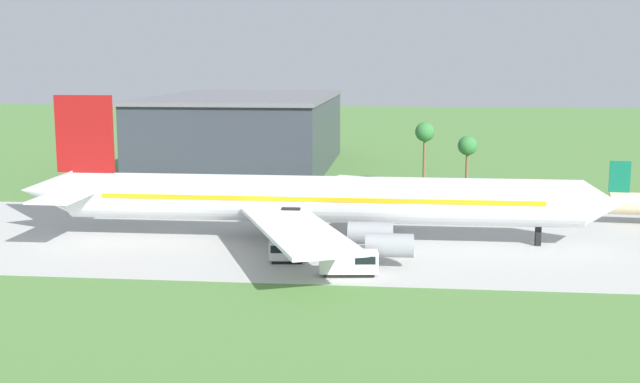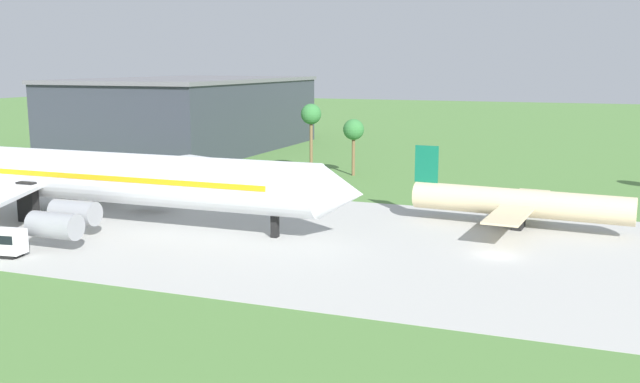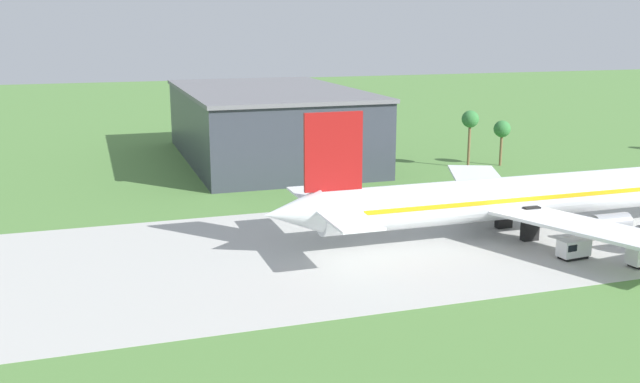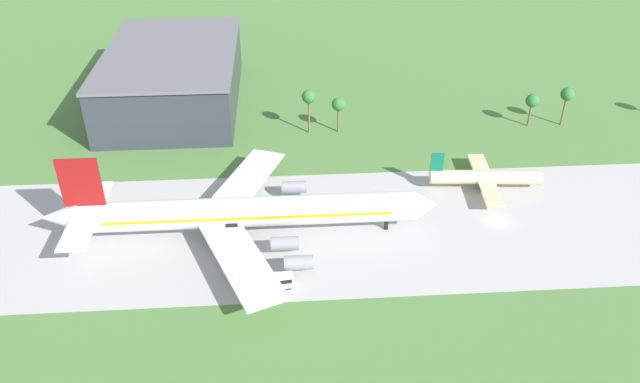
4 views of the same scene
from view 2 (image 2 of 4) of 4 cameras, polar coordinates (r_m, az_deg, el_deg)
name	(u,v)px [view 2 (image 2 of 4)]	position (r m, az deg, el deg)	size (l,w,h in m)	color
ground_plane	(497,256)	(74.25, 13.96, -5.00)	(600.00, 600.00, 0.00)	#517F3D
taxiway_strip	(497,256)	(74.25, 13.96, -4.99)	(320.00, 44.00, 0.02)	#B2B2AD
jet_airliner	(59,174)	(94.46, -20.16, 1.30)	(79.49, 56.60, 18.94)	white
regional_aircraft	(518,203)	(86.31, 15.57, -0.89)	(25.40, 22.88, 9.22)	beige
terminal_building	(191,114)	(162.52, -10.32, 6.12)	(36.72, 61.20, 15.91)	#333842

